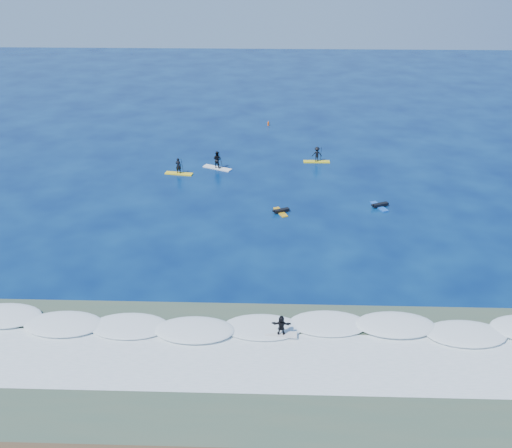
{
  "coord_description": "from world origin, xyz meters",
  "views": [
    {
      "loc": [
        1.49,
        -37.55,
        21.36
      ],
      "look_at": [
        0.23,
        2.45,
        0.6
      ],
      "focal_mm": 40.0,
      "sensor_mm": 36.0,
      "label": 1
    }
  ],
  "objects_px": {
    "prone_paddler_near": "(281,211)",
    "marker_buoy": "(268,123)",
    "sup_paddler_left": "(179,168)",
    "prone_paddler_far": "(379,205)",
    "sup_paddler_right": "(317,155)",
    "sup_paddler_center": "(217,161)",
    "wave_surfer": "(281,327)"
  },
  "relations": [
    {
      "from": "sup_paddler_right",
      "to": "prone_paddler_near",
      "type": "bearing_deg",
      "value": -108.1
    },
    {
      "from": "sup_paddler_right",
      "to": "wave_surfer",
      "type": "bearing_deg",
      "value": -98.26
    },
    {
      "from": "sup_paddler_center",
      "to": "prone_paddler_far",
      "type": "bearing_deg",
      "value": -4.55
    },
    {
      "from": "prone_paddler_near",
      "to": "prone_paddler_far",
      "type": "bearing_deg",
      "value": -105.63
    },
    {
      "from": "prone_paddler_near",
      "to": "marker_buoy",
      "type": "distance_m",
      "value": 24.09
    },
    {
      "from": "prone_paddler_far",
      "to": "sup_paddler_left",
      "type": "bearing_deg",
      "value": 45.69
    },
    {
      "from": "sup_paddler_right",
      "to": "prone_paddler_near",
      "type": "height_order",
      "value": "sup_paddler_right"
    },
    {
      "from": "sup_paddler_center",
      "to": "prone_paddler_far",
      "type": "relative_size",
      "value": 1.41
    },
    {
      "from": "sup_paddler_left",
      "to": "prone_paddler_far",
      "type": "distance_m",
      "value": 19.7
    },
    {
      "from": "sup_paddler_center",
      "to": "wave_surfer",
      "type": "xyz_separation_m",
      "value": [
        6.19,
        -26.42,
        -0.01
      ]
    },
    {
      "from": "prone_paddler_far",
      "to": "wave_surfer",
      "type": "relative_size",
      "value": 1.13
    },
    {
      "from": "prone_paddler_far",
      "to": "wave_surfer",
      "type": "xyz_separation_m",
      "value": [
        -8.63,
        -17.95,
        0.63
      ]
    },
    {
      "from": "prone_paddler_near",
      "to": "prone_paddler_far",
      "type": "height_order",
      "value": "prone_paddler_far"
    },
    {
      "from": "prone_paddler_near",
      "to": "sup_paddler_right",
      "type": "bearing_deg",
      "value": -42.36
    },
    {
      "from": "sup_paddler_right",
      "to": "marker_buoy",
      "type": "bearing_deg",
      "value": 112.36
    },
    {
      "from": "prone_paddler_near",
      "to": "prone_paddler_far",
      "type": "relative_size",
      "value": 0.92
    },
    {
      "from": "sup_paddler_center",
      "to": "sup_paddler_right",
      "type": "relative_size",
      "value": 1.12
    },
    {
      "from": "prone_paddler_far",
      "to": "marker_buoy",
      "type": "distance_m",
      "value": 24.74
    },
    {
      "from": "prone_paddler_near",
      "to": "wave_surfer",
      "type": "height_order",
      "value": "wave_surfer"
    },
    {
      "from": "sup_paddler_center",
      "to": "marker_buoy",
      "type": "xyz_separation_m",
      "value": [
        4.95,
        14.21,
        -0.51
      ]
    },
    {
      "from": "sup_paddler_right",
      "to": "sup_paddler_center",
      "type": "bearing_deg",
      "value": -168.83
    },
    {
      "from": "sup_paddler_left",
      "to": "wave_surfer",
      "type": "distance_m",
      "value": 26.71
    },
    {
      "from": "sup_paddler_right",
      "to": "marker_buoy",
      "type": "relative_size",
      "value": 4.36
    },
    {
      "from": "wave_surfer",
      "to": "marker_buoy",
      "type": "height_order",
      "value": "wave_surfer"
    },
    {
      "from": "sup_paddler_right",
      "to": "prone_paddler_far",
      "type": "height_order",
      "value": "sup_paddler_right"
    },
    {
      "from": "sup_paddler_left",
      "to": "prone_paddler_near",
      "type": "distance_m",
      "value": 12.92
    },
    {
      "from": "prone_paddler_near",
      "to": "marker_buoy",
      "type": "xyz_separation_m",
      "value": [
        -1.34,
        24.05,
        0.13
      ]
    },
    {
      "from": "sup_paddler_left",
      "to": "sup_paddler_right",
      "type": "distance_m",
      "value": 14.18
    },
    {
      "from": "prone_paddler_far",
      "to": "marker_buoy",
      "type": "height_order",
      "value": "marker_buoy"
    },
    {
      "from": "sup_paddler_center",
      "to": "prone_paddler_far",
      "type": "xyz_separation_m",
      "value": [
        14.82,
        -8.47,
        -0.63
      ]
    },
    {
      "from": "marker_buoy",
      "to": "prone_paddler_near",
      "type": "bearing_deg",
      "value": -86.81
    },
    {
      "from": "sup_paddler_left",
      "to": "prone_paddler_near",
      "type": "relative_size",
      "value": 1.41
    }
  ]
}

